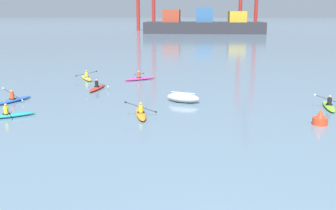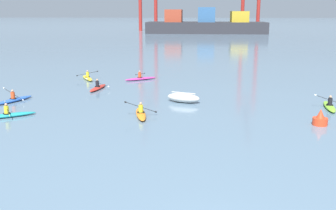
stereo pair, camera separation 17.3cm
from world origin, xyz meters
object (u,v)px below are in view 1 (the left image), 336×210
Objects in this scene: capsized_dinghy at (183,98)px; kayak_orange at (141,113)px; kayak_yellow at (87,78)px; kayak_teal at (8,115)px; channel_buoy at (320,119)px; kayak_magenta at (140,78)px; kayak_lime at (329,106)px; container_barge at (204,25)px; kayak_blue at (13,100)px; kayak_red at (97,87)px.

kayak_orange is (-2.64, -4.20, -0.18)m from capsized_dinghy.
kayak_yellow is 1.03× the size of kayak_teal.
kayak_magenta is at bearing 131.45° from channel_buoy.
kayak_magenta is (-15.14, 10.59, -0.00)m from kayak_lime.
container_barge is 97.93m from kayak_blue.
kayak_red reaches higher than kayak_yellow.
kayak_blue is (-2.78, -10.28, 0.00)m from kayak_yellow.
container_barge reaches higher than kayak_blue.
kayak_blue is (-10.26, 3.36, 0.00)m from kayak_orange.
kayak_magenta is at bearing -95.06° from container_barge.
kayak_lime reaches higher than kayak_magenta.
channel_buoy is at bearing -6.39° from kayak_orange.
kayak_lime reaches higher than kayak_teal.
kayak_yellow is 10.65m from kayak_blue.
kayak_orange reaches higher than kayak_magenta.
kayak_teal is 8.61m from kayak_orange.
kayak_orange is at bearing -81.43° from kayak_magenta.
channel_buoy is 0.31× the size of kayak_teal.
kayak_blue is (-23.33, 0.22, 0.00)m from kayak_lime.
kayak_orange is at bearing -61.29° from kayak_yellow.
container_barge is 100.15m from kayak_orange.
capsized_dinghy is 10.49m from kayak_lime.
container_barge reaches higher than kayak_lime.
kayak_blue reaches higher than kayak_yellow.
kayak_orange is (7.47, -13.64, 0.00)m from kayak_yellow.
kayak_orange is 1.09× the size of kayak_magenta.
container_barge is 101.40m from channel_buoy.
channel_buoy is 21.90m from kayak_blue.
kayak_orange is 13.88m from kayak_magenta.
kayak_blue reaches higher than kayak_magenta.
channel_buoy is 0.29× the size of kayak_lime.
kayak_lime is at bearing -16.82° from kayak_red.
kayak_yellow is at bearing 74.85° from kayak_blue.
capsized_dinghy is at bearing 147.40° from channel_buoy.
container_barge is 87.34m from kayak_yellow.
kayak_yellow and kayak_magenta have the same top height.
kayak_red is 7.37m from kayak_blue.
channel_buoy is 0.29× the size of kayak_orange.
kayak_teal is (-11.19, -5.23, -0.18)m from capsized_dinghy.
kayak_magenta is at bearing 66.29° from kayak_teal.
kayak_lime is (13.08, 3.14, 0.00)m from kayak_orange.
channel_buoy is 4.79m from kayak_lime.
kayak_magenta is (-2.07, 13.72, 0.00)m from kayak_orange.
kayak_lime is (20.55, -10.51, 0.00)m from kayak_yellow.
kayak_red is 19.01m from kayak_lime.
channel_buoy is 0.30× the size of kayak_blue.
kayak_teal is 22.02m from kayak_lime.
kayak_orange is 1.03× the size of kayak_blue.
channel_buoy is at bearing -31.28° from kayak_red.
kayak_blue is (-1.71, 4.39, 0.00)m from kayak_teal.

